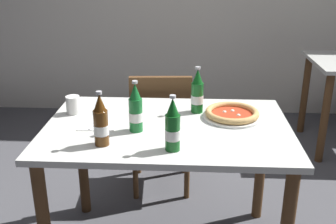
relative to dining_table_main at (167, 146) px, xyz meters
The scene contains 9 objects.
dining_table_main is the anchor object (origin of this frame).
chair_behind_table 0.63m from the dining_table_main, 97.11° to the left, with size 0.43×0.43×0.85m.
pizza_margherita_near 0.37m from the dining_table_main, 19.42° to the left, with size 0.30×0.30×0.04m.
beer_bottle_left 0.35m from the dining_table_main, 82.22° to the right, with size 0.07×0.07×0.25m.
beer_bottle_center 0.27m from the dining_table_main, 153.32° to the right, with size 0.07×0.07×0.25m.
beer_bottle_right 0.42m from the dining_table_main, 139.87° to the right, with size 0.07×0.07×0.25m.
beer_bottle_extra 0.32m from the dining_table_main, 52.27° to the left, with size 0.07×0.07×0.25m.
napkin_with_cutlery 0.36m from the dining_table_main, behind, with size 0.19×0.19×0.01m.
paper_cup 0.54m from the dining_table_main, 165.26° to the left, with size 0.07×0.07×0.10m, color white.
Camera 1 is at (0.10, -1.83, 1.53)m, focal length 43.42 mm.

